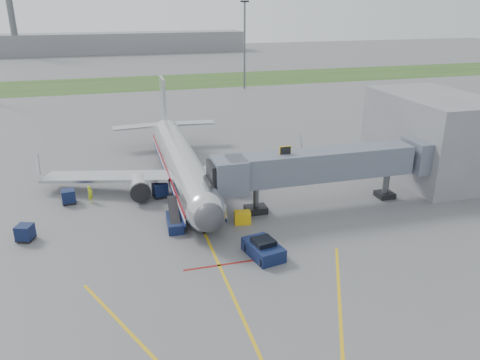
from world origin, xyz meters
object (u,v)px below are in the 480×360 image
object	(u,v)px
pushback_tug	(263,249)
ramp_worker	(90,194)
airliner	(181,162)
belt_loader	(175,222)

from	to	relation	value
pushback_tug	ramp_worker	xyz separation A→B (m)	(-14.42, 15.83, 0.28)
airliner	pushback_tug	size ratio (longest dim) A/B	8.47
belt_loader	pushback_tug	bearing A→B (deg)	-49.26
airliner	ramp_worker	bearing A→B (deg)	-164.33
airliner	pushback_tug	xyz separation A→B (m)	(4.00, -18.75, -1.98)
airliner	ramp_worker	xyz separation A→B (m)	(-10.42, -2.92, -1.70)
airliner	belt_loader	size ratio (longest dim) A/B	7.83
belt_loader	ramp_worker	world-z (taller)	belt_loader
pushback_tug	airliner	bearing A→B (deg)	102.03
belt_loader	ramp_worker	bearing A→B (deg)	133.73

